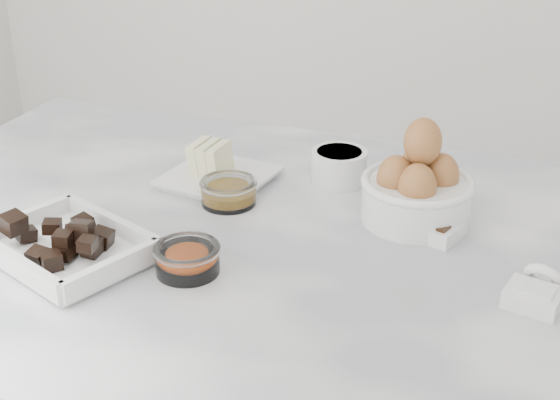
# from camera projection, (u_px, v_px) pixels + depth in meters

# --- Properties ---
(marble_slab) EXTENTS (1.20, 0.80, 0.04)m
(marble_slab) POSITION_uv_depth(u_px,v_px,m) (259.00, 246.00, 1.07)
(marble_slab) COLOR silver
(marble_slab) RESTS_ON cabinet
(chocolate_dish) EXTENTS (0.24, 0.22, 0.05)m
(chocolate_dish) POSITION_uv_depth(u_px,v_px,m) (66.00, 243.00, 0.99)
(chocolate_dish) COLOR white
(chocolate_dish) RESTS_ON marble_slab
(butter_plate) EXTENTS (0.17, 0.17, 0.06)m
(butter_plate) POSITION_uv_depth(u_px,v_px,m) (217.00, 170.00, 1.20)
(butter_plate) COLOR white
(butter_plate) RESTS_ON marble_slab
(sugar_ramekin) EXTENTS (0.09, 0.09, 0.05)m
(sugar_ramekin) POSITION_uv_depth(u_px,v_px,m) (339.00, 165.00, 1.20)
(sugar_ramekin) COLOR white
(sugar_ramekin) RESTS_ON marble_slab
(egg_bowl) EXTENTS (0.16, 0.16, 0.15)m
(egg_bowl) POSITION_uv_depth(u_px,v_px,m) (417.00, 188.00, 1.07)
(egg_bowl) COLOR white
(egg_bowl) RESTS_ON marble_slab
(honey_bowl) EXTENTS (0.09, 0.09, 0.04)m
(honey_bowl) POSITION_uv_depth(u_px,v_px,m) (229.00, 191.00, 1.13)
(honey_bowl) COLOR white
(honey_bowl) RESTS_ON marble_slab
(zest_bowl) EXTENTS (0.08, 0.08, 0.04)m
(zest_bowl) POSITION_uv_depth(u_px,v_px,m) (187.00, 258.00, 0.96)
(zest_bowl) COLOR white
(zest_bowl) RESTS_ON marble_slab
(vanilla_spoon) EXTENTS (0.07, 0.08, 0.04)m
(vanilla_spoon) POSITION_uv_depth(u_px,v_px,m) (438.00, 227.00, 1.04)
(vanilla_spoon) COLOR white
(vanilla_spoon) RESTS_ON marble_slab
(salt_spoon) EXTENTS (0.07, 0.08, 0.05)m
(salt_spoon) POSITION_uv_depth(u_px,v_px,m) (536.00, 291.00, 0.90)
(salt_spoon) COLOR white
(salt_spoon) RESTS_ON marble_slab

